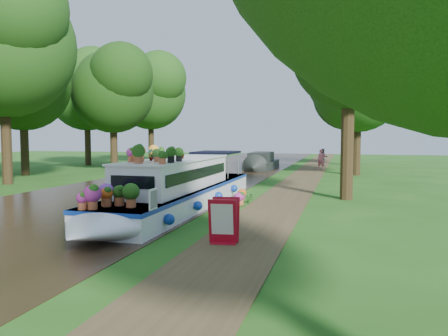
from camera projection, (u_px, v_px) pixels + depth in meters
ground at (244, 206)px, 16.79m from camera, size 100.00×100.00×0.00m
canal_water at (105, 200)px, 18.38m from camera, size 10.00×100.00×0.02m
towpath at (275, 207)px, 16.47m from camera, size 2.20×100.00×0.03m
plant_boat at (177, 187)px, 16.06m from camera, size 2.29×13.52×2.27m
tree_near_overhang at (349, 43)px, 18.25m from camera, size 5.52×5.28×8.99m
tree_near_mid at (358, 81)px, 29.62m from camera, size 6.90×6.60×9.40m
tree_near_far at (349, 89)px, 40.29m from camera, size 7.59×7.26×10.30m
tree_far_b at (4, 35)px, 23.98m from camera, size 8.97×8.58×12.11m
tree_far_c at (113, 86)px, 33.43m from camera, size 7.13×6.82×9.59m
tree_far_d at (151, 89)px, 43.39m from camera, size 8.05×7.70×10.85m
tree_far_g at (23, 76)px, 29.67m from camera, size 7.36×7.04×9.95m
tree_far_h at (87, 87)px, 39.66m from camera, size 7.82×7.48×10.49m
second_boat at (261, 163)px, 35.16m from camera, size 2.14×7.10×1.37m
sandwich_board at (224, 223)px, 10.95m from camera, size 0.74×0.64×1.13m
pedestrian_pink at (321, 159)px, 35.12m from camera, size 0.60×0.41×1.59m
pedestrian_dark at (323, 157)px, 38.86m from camera, size 0.86×0.74×1.53m
verge_plant at (250, 198)px, 17.63m from camera, size 0.42×0.39×0.39m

